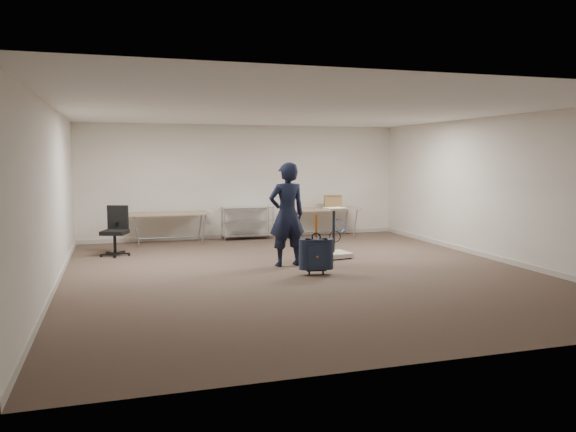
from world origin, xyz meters
name	(u,v)px	position (x,y,z in m)	size (l,w,h in m)	color
ground	(301,272)	(0.00, 0.00, 0.00)	(9.00, 9.00, 0.00)	#423228
room_shell	(279,256)	(0.00, 1.38, 0.05)	(8.00, 9.00, 9.00)	beige
folding_table_left	(169,215)	(-1.90, 3.95, 0.68)	(1.80, 0.75, 0.73)	#927859
folding_table_right	(323,210)	(1.90, 3.95, 0.68)	(1.80, 0.75, 0.73)	#927859
wire_shelf	(247,221)	(0.00, 4.20, 0.44)	(1.22, 0.47, 0.80)	silver
person	(287,214)	(-0.06, 0.65, 0.96)	(0.70, 0.46, 1.92)	black
suitcase	(316,254)	(0.18, -0.28, 0.35)	(0.41, 0.29, 1.04)	black
office_chair	(116,241)	(-3.10, 2.73, 0.31)	(0.62, 0.62, 1.02)	black
equipment_cart	(335,245)	(1.10, 1.16, 0.26)	(0.62, 0.62, 1.01)	beige
cardboard_box	(333,202)	(2.15, 3.93, 0.89)	(0.43, 0.32, 0.32)	olive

